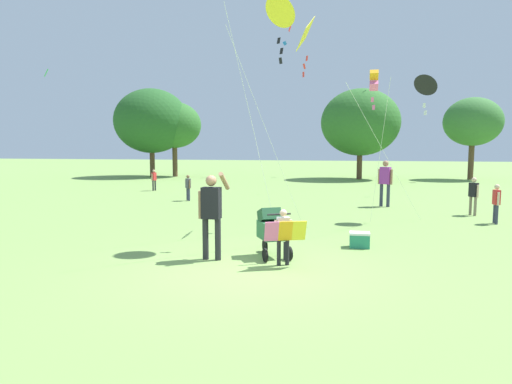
% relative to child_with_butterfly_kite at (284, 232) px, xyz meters
% --- Properties ---
extents(ground_plane, '(120.00, 120.00, 0.00)m').
position_rel_child_with_butterfly_kite_xyz_m(ground_plane, '(-0.54, -0.46, -0.65)').
color(ground_plane, '#75994C').
extents(treeline_distant, '(37.52, 5.49, 6.37)m').
position_rel_child_with_butterfly_kite_xyz_m(treeline_distant, '(-2.56, 22.96, 3.17)').
color(treeline_distant, brown).
rests_on(treeline_distant, ground).
extents(child_with_butterfly_kite, '(0.80, 0.48, 1.09)m').
position_rel_child_with_butterfly_kite_xyz_m(child_with_butterfly_kite, '(0.00, 0.00, 0.00)').
color(child_with_butterfly_kite, '#232328').
rests_on(child_with_butterfly_kite, ground).
extents(person_adult_flyer, '(0.57, 0.52, 1.79)m').
position_rel_child_with_butterfly_kite_xyz_m(person_adult_flyer, '(-1.48, 0.19, 0.38)').
color(person_adult_flyer, '#232328').
rests_on(person_adult_flyer, ground).
extents(stroller, '(0.84, 1.09, 1.03)m').
position_rel_child_with_butterfly_kite_xyz_m(stroller, '(-0.35, 0.67, -0.04)').
color(stroller, black).
rests_on(stroller, ground).
extents(kite_adult_black, '(1.36, 2.02, 5.62)m').
position_rel_child_with_butterfly_kite_xyz_m(kite_adult_black, '(-0.35, 1.91, 4.60)').
color(kite_adult_black, yellow).
rests_on(kite_adult_black, ground).
extents(kite_orange_delta, '(0.42, 1.92, 4.47)m').
position_rel_child_with_butterfly_kite_xyz_m(kite_orange_delta, '(1.94, 5.22, 3.49)').
color(kite_orange_delta, '#F4A319').
rests_on(kite_orange_delta, ground).
extents(kite_green_novelty, '(1.93, 2.72, 5.82)m').
position_rel_child_with_butterfly_kite_xyz_m(kite_green_novelty, '(-0.00, 4.14, 4.51)').
color(kite_green_novelty, yellow).
rests_on(kite_green_novelty, ground).
extents(kite_blue_high, '(2.83, 2.99, 4.44)m').
position_rel_child_with_butterfly_kite_xyz_m(kite_blue_high, '(3.50, 6.15, 3.44)').
color(kite_blue_high, black).
rests_on(kite_blue_high, ground).
extents(person_red_shirt, '(0.51, 0.37, 1.74)m').
position_rel_child_with_butterfly_kite_xyz_m(person_red_shirt, '(2.68, 9.06, 0.38)').
color(person_red_shirt, '#33384C').
rests_on(person_red_shirt, ground).
extents(person_sitting_far, '(0.29, 0.35, 1.26)m').
position_rel_child_with_butterfly_kite_xyz_m(person_sitting_far, '(5.34, 7.38, 0.09)').
color(person_sitting_far, '#7F705B').
rests_on(person_sitting_far, ground).
extents(person_couple_left, '(0.27, 0.26, 1.08)m').
position_rel_child_with_butterfly_kite_xyz_m(person_couple_left, '(-5.20, 9.39, -0.01)').
color(person_couple_left, '#33384C').
rests_on(person_couple_left, ground).
extents(person_kid_running, '(0.20, 0.33, 1.08)m').
position_rel_child_with_butterfly_kite_xyz_m(person_kid_running, '(-8.30, 13.06, -0.01)').
color(person_kid_running, '#232328').
rests_on(person_kid_running, ground).
extents(person_back_turned, '(0.16, 0.38, 1.17)m').
position_rel_child_with_butterfly_kite_xyz_m(person_back_turned, '(5.55, 5.78, 0.04)').
color(person_back_turned, '#33384C').
rests_on(person_back_turned, ground).
extents(cooler_box, '(0.45, 0.33, 0.35)m').
position_rel_child_with_butterfly_kite_xyz_m(cooler_box, '(1.50, 1.86, -0.47)').
color(cooler_box, '#288466').
rests_on(cooler_box, ground).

